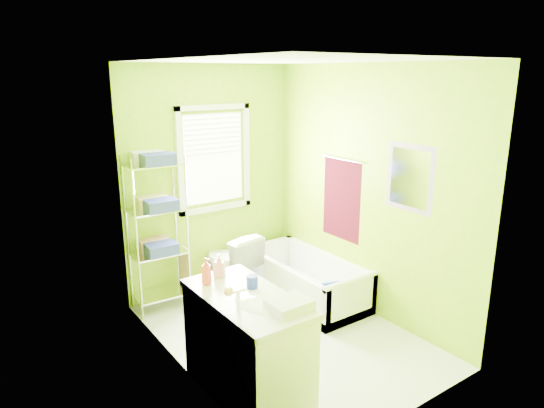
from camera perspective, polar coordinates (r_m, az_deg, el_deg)
ground at (r=4.95m, az=1.47°, el=-15.13°), size 2.90×2.90×0.00m
room_envelope at (r=4.38m, az=1.60°, el=2.62°), size 2.14×2.94×2.62m
window at (r=5.57m, az=-6.82°, el=5.95°), size 0.92×0.05×1.22m
door at (r=3.23m, az=-2.73°, el=-12.47°), size 0.09×0.80×2.00m
right_wall_decor at (r=5.09m, az=11.09°, el=1.51°), size 0.04×1.48×1.17m
bathtub at (r=5.62m, az=4.06°, el=-9.49°), size 0.72×1.54×0.50m
toilet at (r=5.65m, az=-4.88°, el=-6.93°), size 0.53×0.80×0.76m
vanity at (r=3.95m, az=-2.89°, el=-15.95°), size 0.58×1.14×1.08m
wire_shelf_unit at (r=5.23m, az=-13.31°, el=-1.25°), size 0.59×0.47×1.72m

